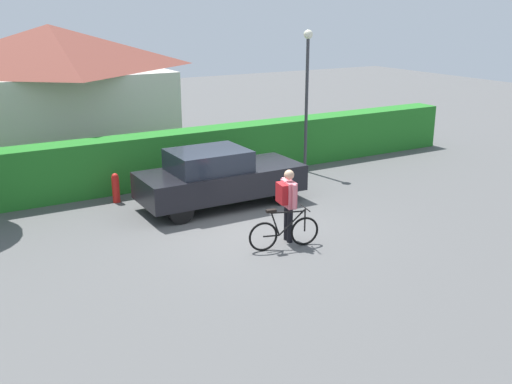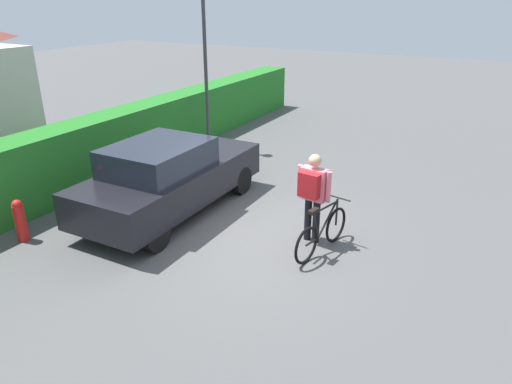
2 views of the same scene
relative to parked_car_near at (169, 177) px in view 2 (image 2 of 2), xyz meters
The scene contains 7 objects.
ground_plane 2.07m from the parked_car_near, 92.42° to the right, with size 60.00×60.00×0.00m, color #515151.
hedge_row 2.67m from the parked_car_near, 91.73° to the left, with size 20.63×0.90×1.53m, color #247324.
parked_car_near is the anchor object (origin of this frame).
bicycle 3.37m from the parked_car_near, 91.21° to the right, with size 1.62×0.51×0.93m.
person_rider 3.04m from the parked_car_near, 86.21° to the right, with size 0.40×0.66×1.67m.
street_lamp 4.76m from the parked_car_near, 23.15° to the left, with size 0.28×0.28×4.42m.
fire_hydrant 2.83m from the parked_car_near, 144.29° to the left, with size 0.20×0.20×0.81m.
Camera 2 is at (-6.93, -3.87, 4.20)m, focal length 33.06 mm.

